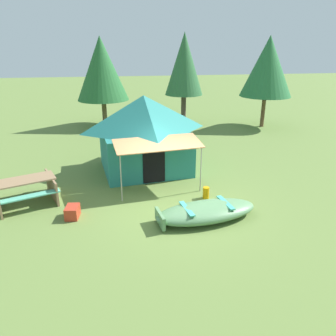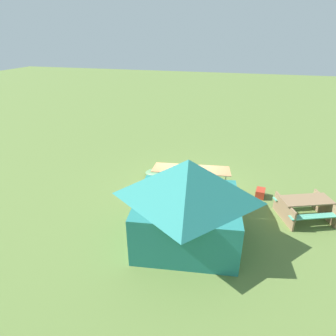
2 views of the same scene
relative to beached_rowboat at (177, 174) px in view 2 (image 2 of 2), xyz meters
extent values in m
plane|color=olive|center=(-0.66, 1.02, -0.23)|extent=(80.00, 80.00, 0.00)
ellipsoid|color=#5C8A5A|center=(0.01, 0.00, -0.01)|extent=(2.98, 1.56, 0.45)
ellipsoid|color=#20301F|center=(0.01, 0.00, 0.03)|extent=(2.73, 1.39, 0.16)
cube|color=#42AD99|center=(0.57, 0.09, 0.18)|extent=(0.27, 0.87, 0.04)
cube|color=#42AD99|center=(-0.55, -0.09, 0.18)|extent=(0.27, 0.87, 0.04)
cube|color=#5C8A5A|center=(-1.27, -0.20, 0.01)|extent=(0.19, 0.73, 0.34)
cube|color=#267C76|center=(-1.28, 4.01, 0.53)|extent=(3.35, 3.08, 1.52)
pyramid|color=#267C76|center=(-1.28, 4.01, 1.91)|extent=(3.62, 3.33, 1.25)
cube|color=black|center=(-1.10, 2.66, 0.40)|extent=(0.76, 0.13, 1.22)
cube|color=tan|center=(-1.02, 2.11, 1.33)|extent=(2.84, 1.48, 0.19)
cylinder|color=gray|center=(0.30, 1.81, 0.49)|extent=(0.04, 0.04, 1.44)
cylinder|color=gray|center=(-2.21, 1.47, 0.49)|extent=(0.04, 0.04, 1.44)
cube|color=#8F6F4E|center=(-5.02, 1.76, 0.51)|extent=(1.86, 1.31, 0.04)
cube|color=#56B091|center=(-4.80, 1.21, 0.23)|extent=(1.68, 0.87, 0.04)
cube|color=#56B091|center=(-5.24, 2.30, 0.23)|extent=(1.68, 0.87, 0.04)
cube|color=#8F6F4E|center=(-5.72, 1.48, 0.13)|extent=(0.59, 1.36, 0.72)
cube|color=#8F6F4E|center=(-4.32, 2.03, 0.13)|extent=(0.59, 1.36, 0.72)
cube|color=#BB3520|center=(-3.58, 0.66, -0.07)|extent=(0.39, 0.52, 0.33)
cylinder|color=orange|center=(0.35, 1.27, -0.05)|extent=(0.27, 0.27, 0.36)
camera|label=1|loc=(-2.23, -7.61, 4.27)|focal=35.18mm
camera|label=2|loc=(-2.63, 11.13, 5.70)|focal=30.55mm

